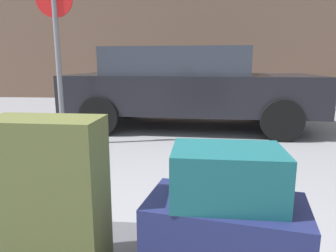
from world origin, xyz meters
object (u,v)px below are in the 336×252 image
bollard_kerb_near (276,96)px  bollard_kerb_mid (331,97)px  parked_car (187,86)px  duffel_bag_navy_rear_left (224,240)px  duffel_bag_teal_topmost_pile (227,175)px  suitcase_olive_rear_right (49,199)px  no_parking_sign (57,45)px

bollard_kerb_near → bollard_kerb_mid: same height
bollard_kerb_near → parked_car: bearing=-133.3°
duffel_bag_navy_rear_left → parked_car: bearing=103.8°
duffel_bag_teal_topmost_pile → duffel_bag_navy_rear_left: bearing=-178.6°
duffel_bag_navy_rear_left → bollard_kerb_near: 7.13m
parked_car → bollard_kerb_mid: parked_car is taller
parked_car → bollard_kerb_near: bearing=46.7°
suitcase_olive_rear_right → duffel_bag_teal_topmost_pile: 0.68m
no_parking_sign → duffel_bag_navy_rear_left: bearing=-57.5°
duffel_bag_navy_rear_left → parked_car: size_ratio=0.13×
duffel_bag_teal_topmost_pile → no_parking_sign: size_ratio=0.18×
bollard_kerb_near → bollard_kerb_mid: bearing=0.0°
duffel_bag_navy_rear_left → bollard_kerb_near: bollard_kerb_near is taller
bollard_kerb_near → no_parking_sign: (-3.95, -3.73, 1.06)m
duffel_bag_navy_rear_left → bollard_kerb_near: size_ratio=0.87×
duffel_bag_teal_topmost_pile → bollard_kerb_near: size_ratio=0.59×
bollard_kerb_near → suitcase_olive_rear_right: bearing=-111.0°
no_parking_sign → suitcase_olive_rear_right: bearing=-67.3°
bollard_kerb_mid → no_parking_sign: size_ratio=0.30×
duffel_bag_teal_topmost_pile → parked_car: 4.53m
suitcase_olive_rear_right → parked_car: size_ratio=0.14×
bollard_kerb_near → no_parking_sign: bearing=-136.6°
duffel_bag_navy_rear_left → bollard_kerb_mid: (3.30, 6.85, -0.16)m
no_parking_sign → bollard_kerb_mid: bearing=35.2°
duffel_bag_navy_rear_left → bollard_kerb_mid: bearing=75.2°
duffel_bag_navy_rear_left → bollard_kerb_mid: 7.60m
duffel_bag_teal_topmost_pile → bollard_kerb_mid: 7.61m
duffel_bag_teal_topmost_pile → bollard_kerb_mid: duffel_bag_teal_topmost_pile is taller
duffel_bag_navy_rear_left → bollard_kerb_mid: size_ratio=0.87×
suitcase_olive_rear_right → duffel_bag_teal_topmost_pile: (0.68, 0.02, 0.11)m
duffel_bag_navy_rear_left → duffel_bag_teal_topmost_pile: (0.00, 0.00, 0.26)m
duffel_bag_navy_rear_left → duffel_bag_teal_topmost_pile: bearing=10.9°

